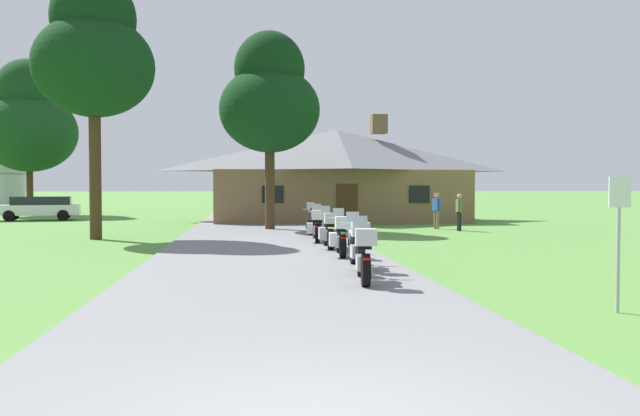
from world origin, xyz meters
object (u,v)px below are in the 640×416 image
motorcycle_yellow_third_in_row (341,236)px  bystander_olive_shirt_beside_signpost (459,210)px  motorcycle_white_second_in_row (357,245)px  motorcycle_black_fifth_in_row (317,226)px  metal_signpost_roadside (619,227)px  motorcycle_black_nearest_to_camera (363,255)px  tree_left_near (94,53)px  metal_silo_distant (4,169)px  motorcycle_black_farthest_in_row (314,222)px  tree_by_lodge_front (270,98)px  tree_left_far (29,121)px  parked_white_suv_far_left (39,207)px  bystander_blue_shirt_near_lodge (437,209)px  motorcycle_green_fourth_in_row (329,231)px

motorcycle_yellow_third_in_row → bystander_olive_shirt_beside_signpost: 12.38m
motorcycle_white_second_in_row → motorcycle_black_fifth_in_row: bearing=93.9°
bystander_olive_shirt_beside_signpost → metal_signpost_roadside: (-3.57, -18.49, 0.42)m
motorcycle_black_nearest_to_camera → tree_left_near: (-8.02, 12.24, 6.34)m
bystander_olive_shirt_beside_signpost → metal_silo_distant: (-28.49, 25.31, 2.44)m
motorcycle_black_farthest_in_row → metal_silo_distant: metal_silo_distant is taller
motorcycle_white_second_in_row → tree_by_lodge_front: (-1.60, 14.43, 5.36)m
tree_left_near → motorcycle_black_farthest_in_row: bearing=-2.0°
motorcycle_white_second_in_row → tree_by_lodge_front: 15.47m
tree_left_far → metal_silo_distant: (-4.22, 7.10, -3.10)m
motorcycle_black_fifth_in_row → tree_by_lodge_front: tree_by_lodge_front is taller
motorcycle_black_fifth_in_row → motorcycle_black_farthest_in_row: (0.13, 2.33, 0.00)m
bystander_olive_shirt_beside_signpost → tree_by_lodge_front: (-8.40, 1.41, 5.05)m
parked_white_suv_far_left → metal_signpost_roadside: bearing=-159.9°
motorcycle_black_fifth_in_row → motorcycle_black_farthest_in_row: same height
motorcycle_black_nearest_to_camera → motorcycle_black_farthest_in_row: bearing=94.6°
tree_left_far → tree_by_lodge_front: 23.12m
metal_silo_distant → parked_white_suv_far_left: bearing=-63.6°
motorcycle_black_fifth_in_row → tree_left_near: bearing=166.9°
bystander_blue_shirt_near_lodge → tree_left_far: (-23.68, 16.71, 5.53)m
tree_left_far → motorcycle_green_fourth_in_row: bearing=-56.4°
motorcycle_green_fourth_in_row → motorcycle_black_farthest_in_row: size_ratio=1.00×
motorcycle_white_second_in_row → parked_white_suv_far_left: 28.49m
bystander_blue_shirt_near_lodge → parked_white_suv_far_left: size_ratio=0.35×
motorcycle_black_nearest_to_camera → motorcycle_black_farthest_in_row: (0.20, 11.95, -0.01)m
motorcycle_black_nearest_to_camera → motorcycle_black_farthest_in_row: 11.95m
motorcycle_black_fifth_in_row → metal_silo_distant: metal_silo_distant is taller
tree_left_far → tree_left_near: size_ratio=1.08×
motorcycle_black_fifth_in_row → bystander_olive_shirt_beside_signpost: size_ratio=1.25×
bystander_blue_shirt_near_lodge → metal_silo_distant: 36.75m
tree_left_near → tree_by_lodge_front: bearing=33.4°
metal_silo_distant → motorcycle_green_fourth_in_row: bearing=-57.0°
motorcycle_yellow_third_in_row → metal_signpost_roadside: bearing=-65.0°
bystander_blue_shirt_near_lodge → bystander_olive_shirt_beside_signpost: size_ratio=1.01×
tree_by_lodge_front → parked_white_suv_far_left: 17.30m
motorcycle_white_second_in_row → metal_signpost_roadside: size_ratio=0.97×
bystander_blue_shirt_near_lodge → metal_signpost_roadside: size_ratio=0.79×
motorcycle_green_fourth_in_row → motorcycle_black_fifth_in_row: bearing=93.0°
motorcycle_white_second_in_row → metal_signpost_roadside: (3.23, -5.48, 0.73)m
motorcycle_black_farthest_in_row → metal_signpost_roadside: (3.27, -15.21, 0.74)m
motorcycle_white_second_in_row → metal_signpost_roadside: bearing=-56.9°
bystander_blue_shirt_near_lodge → tree_left_near: (-14.46, -4.49, 6.01)m
motorcycle_black_nearest_to_camera → motorcycle_black_fifth_in_row: 9.62m
motorcycle_green_fourth_in_row → tree_by_lodge_front: bearing=99.5°
motorcycle_black_fifth_in_row → metal_signpost_roadside: (3.40, -12.88, 0.74)m
metal_signpost_roadside → parked_white_suv_far_left: size_ratio=0.44×
motorcycle_white_second_in_row → metal_silo_distant: (-21.69, 38.33, 2.75)m
bystander_blue_shirt_near_lodge → parked_white_suv_far_left: bearing=-138.8°
motorcycle_green_fourth_in_row → metal_silo_distant: (-21.64, 33.34, 2.76)m
bystander_blue_shirt_near_lodge → motorcycle_white_second_in_row: bearing=-46.7°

